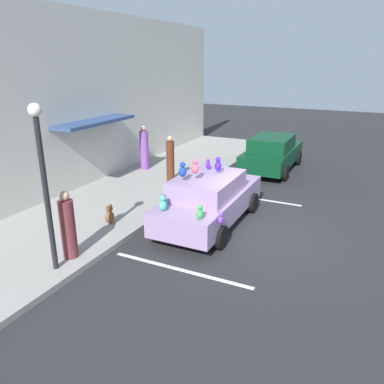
# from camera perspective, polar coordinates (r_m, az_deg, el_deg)

# --- Properties ---
(ground_plane) EXTENTS (60.00, 60.00, 0.00)m
(ground_plane) POSITION_cam_1_polar(r_m,az_deg,el_deg) (10.96, 9.42, -6.22)
(ground_plane) COLOR #262628
(sidewalk) EXTENTS (24.00, 4.00, 0.15)m
(sidewalk) POSITION_cam_1_polar(r_m,az_deg,el_deg) (13.07, -12.00, -1.73)
(sidewalk) COLOR gray
(sidewalk) RESTS_ON ground
(storefront_building) EXTENTS (24.00, 1.25, 6.40)m
(storefront_building) POSITION_cam_1_polar(r_m,az_deg,el_deg) (13.76, -20.16, 12.00)
(storefront_building) COLOR beige
(storefront_building) RESTS_ON ground
(parking_stripe_front) EXTENTS (0.12, 3.60, 0.01)m
(parking_stripe_front) POSITION_cam_1_polar(r_m,az_deg,el_deg) (13.69, 8.82, -0.87)
(parking_stripe_front) COLOR silver
(parking_stripe_front) RESTS_ON ground
(parking_stripe_rear) EXTENTS (0.12, 3.60, 0.01)m
(parking_stripe_rear) POSITION_cam_1_polar(r_m,az_deg,el_deg) (9.09, -1.76, -11.64)
(parking_stripe_rear) COLOR silver
(parking_stripe_rear) RESTS_ON ground
(plush_covered_car) EXTENTS (4.48, 2.04, 2.15)m
(plush_covered_car) POSITION_cam_1_polar(r_m,az_deg,el_deg) (11.16, 2.63, -1.01)
(plush_covered_car) COLOR #9C7FAA
(plush_covered_car) RESTS_ON ground
(parked_sedan_behind) EXTENTS (4.41, 2.03, 1.54)m
(parked_sedan_behind) POSITION_cam_1_polar(r_m,az_deg,el_deg) (17.13, 11.97, 5.81)
(parked_sedan_behind) COLOR #0A381E
(parked_sedan_behind) RESTS_ON ground
(teddy_bear_on_sidewalk) EXTENTS (0.30, 0.25, 0.57)m
(teddy_bear_on_sidewalk) POSITION_cam_1_polar(r_m,az_deg,el_deg) (11.27, -12.33, -3.37)
(teddy_bear_on_sidewalk) COLOR brown
(teddy_bear_on_sidewalk) RESTS_ON sidewalk
(street_lamp_post) EXTENTS (0.28, 0.28, 3.73)m
(street_lamp_post) POSITION_cam_1_polar(r_m,az_deg,el_deg) (8.54, -21.55, 2.79)
(street_lamp_post) COLOR black
(street_lamp_post) RESTS_ON sidewalk
(pedestrian_near_shopfront) EXTENTS (0.36, 0.36, 1.69)m
(pedestrian_near_shopfront) POSITION_cam_1_polar(r_m,az_deg,el_deg) (9.46, -18.23, -5.06)
(pedestrian_near_shopfront) COLOR brown
(pedestrian_near_shopfront) RESTS_ON sidewalk
(pedestrian_walking_past) EXTENTS (0.31, 0.31, 1.81)m
(pedestrian_walking_past) POSITION_cam_1_polar(r_m,az_deg,el_deg) (14.65, -3.29, 4.77)
(pedestrian_walking_past) COLOR #502616
(pedestrian_walking_past) RESTS_ON sidewalk
(pedestrian_by_lamp) EXTENTS (0.36, 0.36, 1.88)m
(pedestrian_by_lamp) POSITION_cam_1_polar(r_m,az_deg,el_deg) (16.54, -7.23, 6.43)
(pedestrian_by_lamp) COLOR #7C449B
(pedestrian_by_lamp) RESTS_ON sidewalk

